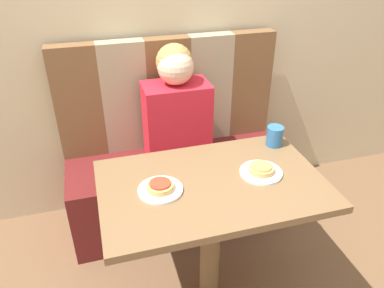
% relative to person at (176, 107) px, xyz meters
% --- Properties ---
extents(wall_back, '(7.00, 0.05, 2.60)m').
position_rel_person_xyz_m(wall_back, '(0.00, 0.31, 0.48)').
color(wall_back, '#C6B28E').
rests_on(wall_back, ground_plane).
extents(booth_seat, '(1.37, 0.52, 0.48)m').
position_rel_person_xyz_m(booth_seat, '(0.00, -0.00, -0.58)').
color(booth_seat, '#5B1919').
rests_on(booth_seat, ground_plane).
extents(booth_backrest, '(1.37, 0.10, 0.69)m').
position_rel_person_xyz_m(booth_backrest, '(-0.00, 0.21, 0.00)').
color(booth_backrest, brown).
rests_on(booth_backrest, booth_seat).
extents(dining_table, '(1.00, 0.64, 0.75)m').
position_rel_person_xyz_m(dining_table, '(0.00, -0.66, -0.18)').
color(dining_table, brown).
rests_on(dining_table, ground_plane).
extents(person, '(0.38, 0.24, 0.71)m').
position_rel_person_xyz_m(person, '(0.00, 0.00, 0.00)').
color(person, red).
rests_on(person, booth_seat).
extents(plate_left, '(0.20, 0.20, 0.01)m').
position_rel_person_xyz_m(plate_left, '(-0.24, -0.66, -0.06)').
color(plate_left, white).
rests_on(plate_left, dining_table).
extents(plate_right, '(0.20, 0.20, 0.01)m').
position_rel_person_xyz_m(plate_right, '(0.24, -0.66, -0.06)').
color(plate_right, white).
rests_on(plate_right, dining_table).
extents(pizza_left, '(0.12, 0.12, 0.03)m').
position_rel_person_xyz_m(pizza_left, '(-0.24, -0.66, -0.04)').
color(pizza_left, tan).
rests_on(pizza_left, plate_left).
extents(pizza_right, '(0.12, 0.12, 0.03)m').
position_rel_person_xyz_m(pizza_right, '(0.24, -0.66, -0.04)').
color(pizza_right, tan).
rests_on(pizza_right, plate_right).
extents(drinking_cup, '(0.09, 0.09, 0.10)m').
position_rel_person_xyz_m(drinking_cup, '(0.41, -0.44, -0.02)').
color(drinking_cup, '#2D669E').
rests_on(drinking_cup, dining_table).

